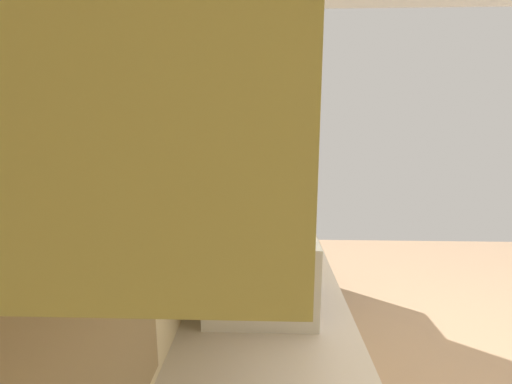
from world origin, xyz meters
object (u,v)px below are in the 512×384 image
at_px(oven_range, 269,243).
at_px(bowl, 285,233).
at_px(kettle, 281,205).
at_px(microwave, 262,264).

relative_size(oven_range, bowl, 6.04).
bearing_deg(bowl, kettle, 0.00).
height_order(oven_range, bowl, oven_range).
distance_m(microwave, bowl, 0.75).
bearing_deg(kettle, bowl, 180.00).
relative_size(microwave, kettle, 2.50).
bearing_deg(microwave, kettle, -5.69).
relative_size(microwave, bowl, 2.62).
distance_m(microwave, kettle, 1.29).
xyz_separation_m(oven_range, kettle, (-0.58, -0.08, 0.52)).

